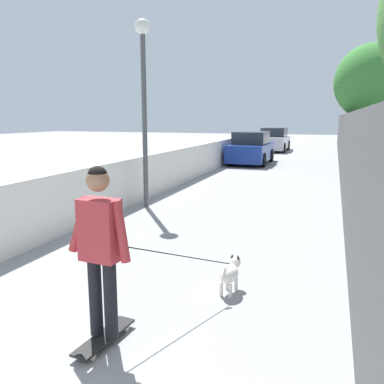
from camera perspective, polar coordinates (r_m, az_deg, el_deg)
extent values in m
plane|color=gray|center=(14.56, 10.45, 1.69)|extent=(80.00, 80.00, 0.00)
cube|color=silver|center=(13.27, -2.39, 3.60)|extent=(48.00, 0.30, 1.20)
cube|color=#4C4C4C|center=(12.27, 21.58, 4.96)|extent=(48.00, 0.30, 2.33)
cylinder|color=#473523|center=(19.29, 23.83, 7.29)|extent=(0.32, 0.32, 2.79)
ellipsoid|color=#387A33|center=(19.33, 24.36, 14.20)|extent=(3.14, 3.14, 3.22)
cylinder|color=#4C4C51|center=(9.87, -6.81, 9.71)|extent=(0.12, 0.12, 4.15)
sphere|color=silver|center=(10.09, -7.11, 22.45)|extent=(0.36, 0.36, 0.36)
cube|color=black|center=(4.31, -12.40, -19.55)|extent=(0.81, 0.27, 0.02)
cylinder|color=beige|center=(4.56, -10.91, -18.28)|extent=(0.06, 0.03, 0.06)
cylinder|color=beige|center=(4.49, -9.37, -18.73)|extent=(0.06, 0.03, 0.06)
cylinder|color=beige|center=(4.19, -15.65, -21.38)|extent=(0.06, 0.03, 0.06)
cylinder|color=beige|center=(4.11, -14.03, -21.96)|extent=(0.06, 0.03, 0.06)
cylinder|color=black|center=(4.17, -13.65, -14.36)|extent=(0.14, 0.14, 0.79)
cylinder|color=black|center=(4.07, -11.58, -14.92)|extent=(0.14, 0.14, 0.79)
cube|color=#B23338|center=(3.88, -13.04, -5.31)|extent=(0.25, 0.40, 0.60)
cylinder|color=#B23338|center=(4.02, -15.79, -4.49)|extent=(0.11, 0.29, 0.58)
cylinder|color=#B23338|center=(3.74, -10.11, -5.61)|extent=(0.10, 0.18, 0.59)
sphere|color=#9E7051|center=(3.78, -13.35, 1.69)|extent=(0.22, 0.22, 0.22)
sphere|color=black|center=(3.77, -13.37, 2.27)|extent=(0.19, 0.19, 0.19)
ellipsoid|color=white|center=(5.18, 5.32, -11.56)|extent=(0.37, 0.25, 0.22)
sphere|color=white|center=(5.37, 6.18, -9.98)|extent=(0.15, 0.15, 0.15)
cone|color=black|center=(5.35, 5.78, -9.12)|extent=(0.05, 0.05, 0.06)
cone|color=black|center=(5.33, 6.61, -9.23)|extent=(0.05, 0.05, 0.06)
cylinder|color=white|center=(5.37, 5.08, -12.81)|extent=(0.04, 0.04, 0.18)
cylinder|color=white|center=(5.34, 6.32, -12.99)|extent=(0.04, 0.04, 0.18)
cylinder|color=white|center=(5.17, 4.22, -13.73)|extent=(0.04, 0.04, 0.18)
cylinder|color=white|center=(5.14, 5.51, -13.94)|extent=(0.04, 0.04, 0.18)
cylinder|color=white|center=(4.96, 4.46, -11.63)|extent=(0.14, 0.04, 0.13)
cylinder|color=black|center=(4.47, -2.60, -8.96)|extent=(1.54, 0.90, 0.66)
cube|color=navy|center=(19.64, 8.42, 5.68)|extent=(3.80, 1.70, 0.80)
cube|color=#262B33|center=(19.59, 8.47, 7.66)|extent=(1.98, 1.50, 0.60)
cylinder|color=black|center=(20.97, 6.90, 5.37)|extent=(0.64, 0.22, 0.64)
cylinder|color=black|center=(20.69, 11.19, 5.17)|extent=(0.64, 0.22, 0.64)
cylinder|color=black|center=(18.69, 5.31, 4.76)|extent=(0.64, 0.22, 0.64)
cylinder|color=black|center=(18.37, 10.11, 4.54)|extent=(0.64, 0.22, 0.64)
cube|color=silver|center=(27.44, 11.66, 6.96)|extent=(4.13, 1.70, 0.80)
cube|color=#262B33|center=(27.41, 11.71, 8.38)|extent=(2.15, 1.50, 0.60)
cylinder|color=black|center=(28.84, 10.43, 6.69)|extent=(0.64, 0.22, 0.64)
cylinder|color=black|center=(28.63, 13.57, 6.55)|extent=(0.64, 0.22, 0.64)
cylinder|color=black|center=(26.32, 9.54, 6.36)|extent=(0.64, 0.22, 0.64)
cylinder|color=black|center=(26.09, 12.97, 6.20)|extent=(0.64, 0.22, 0.64)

